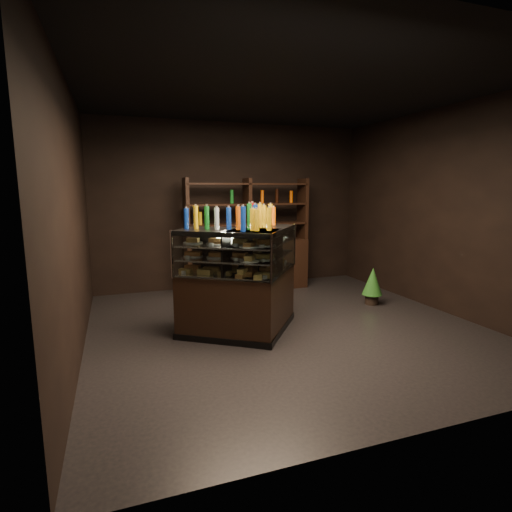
# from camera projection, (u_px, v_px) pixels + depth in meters

# --- Properties ---
(ground) EXTENTS (5.00, 5.00, 0.00)m
(ground) POSITION_uv_depth(u_px,v_px,m) (286.00, 327.00, 5.33)
(ground) COLOR black
(ground) RESTS_ON ground
(room_shell) EXTENTS (5.02, 5.02, 3.01)m
(room_shell) POSITION_uv_depth(u_px,v_px,m) (288.00, 179.00, 5.00)
(room_shell) COLOR black
(room_shell) RESTS_ON ground
(display_case) EXTENTS (1.76, 1.36, 1.35)m
(display_case) POSITION_uv_depth(u_px,v_px,m) (245.00, 298.00, 5.04)
(display_case) COLOR black
(display_case) RESTS_ON ground
(food_display) EXTENTS (1.40, 1.00, 0.42)m
(food_display) POSITION_uv_depth(u_px,v_px,m) (245.00, 254.00, 4.94)
(food_display) COLOR #DB964E
(food_display) RESTS_ON display_case
(bottles_top) EXTENTS (1.23, 0.86, 0.30)m
(bottles_top) POSITION_uv_depth(u_px,v_px,m) (245.00, 217.00, 4.86)
(bottles_top) COLOR #147223
(bottles_top) RESTS_ON display_case
(potted_conifer) EXTENTS (0.31, 0.31, 0.67)m
(potted_conifer) POSITION_uv_depth(u_px,v_px,m) (373.00, 281.00, 6.31)
(potted_conifer) COLOR black
(potted_conifer) RESTS_ON ground
(back_shelving) EXTENTS (2.22, 0.44, 2.00)m
(back_shelving) POSITION_uv_depth(u_px,v_px,m) (247.00, 257.00, 7.18)
(back_shelving) COLOR black
(back_shelving) RESTS_ON ground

